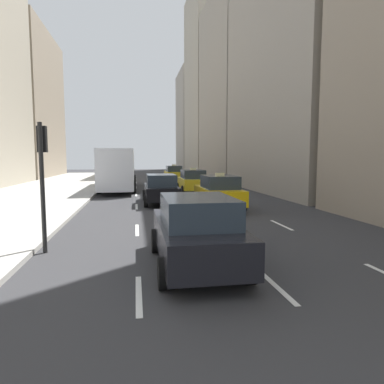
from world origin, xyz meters
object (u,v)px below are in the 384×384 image
object	(u,v)px
sedan_black_near	(196,231)
sedan_silver_behind	(161,189)
traffic_light_pole	(42,166)
taxi_third	(192,181)
city_bus	(118,168)
taxi_lead	(174,173)
taxi_fourth	(219,192)

from	to	relation	value
sedan_black_near	sedan_silver_behind	world-z (taller)	sedan_black_near
sedan_silver_behind	traffic_light_pole	size ratio (longest dim) A/B	1.30
taxi_third	city_bus	bearing A→B (deg)	148.39
city_bus	traffic_light_pole	world-z (taller)	traffic_light_pole
taxi_third	sedan_silver_behind	bearing A→B (deg)	-116.01
taxi_third	traffic_light_pole	xyz separation A→B (m)	(-6.75, -15.37, 1.53)
taxi_lead	sedan_black_near	size ratio (longest dim) A/B	0.99
taxi_lead	city_bus	distance (m)	10.92
city_bus	sedan_black_near	bearing A→B (deg)	-82.31
city_bus	traffic_light_pole	bearing A→B (deg)	-93.46
taxi_third	sedan_silver_behind	distance (m)	6.39
taxi_third	traffic_light_pole	size ratio (longest dim) A/B	1.22
taxi_third	city_bus	distance (m)	6.65
taxi_third	traffic_light_pole	distance (m)	16.86
taxi_fourth	city_bus	size ratio (longest dim) A/B	0.38
taxi_lead	city_bus	world-z (taller)	city_bus
taxi_fourth	city_bus	xyz separation A→B (m)	(-5.61, 11.71, 0.91)
taxi_fourth	sedan_black_near	distance (m)	9.52
taxi_third	taxi_fourth	size ratio (longest dim) A/B	1.00
taxi_lead	taxi_third	xyz separation A→B (m)	(0.00, -12.77, 0.00)
taxi_third	taxi_fourth	xyz separation A→B (m)	(0.00, -8.26, 0.00)
sedan_black_near	traffic_light_pole	size ratio (longest dim) A/B	1.23
taxi_third	sedan_black_near	bearing A→B (deg)	-99.16
taxi_lead	city_bus	bearing A→B (deg)	-121.05
taxi_third	traffic_light_pole	world-z (taller)	traffic_light_pole
taxi_lead	traffic_light_pole	distance (m)	28.98
sedan_silver_behind	city_bus	world-z (taller)	city_bus
sedan_black_near	traffic_light_pole	world-z (taller)	traffic_light_pole
city_bus	traffic_light_pole	distance (m)	18.87
taxi_fourth	traffic_light_pole	distance (m)	9.92
sedan_silver_behind	city_bus	xyz separation A→B (m)	(-2.81, 9.19, 0.92)
taxi_third	city_bus	size ratio (longest dim) A/B	0.38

